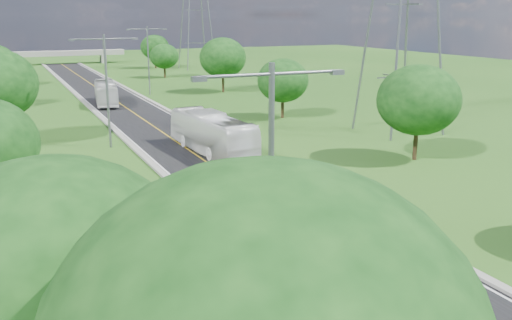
{
  "coord_description": "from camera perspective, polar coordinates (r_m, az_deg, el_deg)",
  "views": [
    {
      "loc": [
        -14.87,
        -6.1,
        11.63
      ],
      "look_at": [
        -0.86,
        24.61,
        3.0
      ],
      "focal_mm": 40.0,
      "sensor_mm": 36.0,
      "label": 1
    }
  ],
  "objects": [
    {
      "name": "bus_inbound",
      "position": [
        78.53,
        -14.79,
        6.51
      ],
      "size": [
        3.96,
        11.12,
        3.03
      ],
      "primitive_type": "imported",
      "rotation": [
        0.0,
        0.0,
        -0.13
      ],
      "color": "silver",
      "rests_on": "road"
    },
    {
      "name": "power_tower_far",
      "position": [
        127.83,
        -6.08,
        15.33
      ],
      "size": [
        9.0,
        6.4,
        28.0
      ],
      "color": "slate",
      "rests_on": "ground"
    },
    {
      "name": "overpass",
      "position": [
        147.14,
        -18.96,
        9.99
      ],
      "size": [
        30.0,
        3.0,
        3.2
      ],
      "color": "gray",
      "rests_on": "ground"
    },
    {
      "name": "streetlight_far_right",
      "position": [
        86.84,
        -10.73,
        10.34
      ],
      "size": [
        5.9,
        0.25,
        10.0
      ],
      "color": "slate",
      "rests_on": "ground"
    },
    {
      "name": "curb_left",
      "position": [
        73.78,
        -15.99,
        4.8
      ],
      "size": [
        0.5,
        150.0,
        0.22
      ],
      "primitive_type": "cube",
      "color": "gray",
      "rests_on": "ground"
    },
    {
      "name": "tree_re",
      "position": [
        110.35,
        -9.17,
        10.21
      ],
      "size": [
        5.46,
        5.46,
        6.35
      ],
      "color": "black",
      "rests_on": "ground"
    },
    {
      "name": "streetlight_mid_left",
      "position": [
        52.17,
        -14.72,
        7.62
      ],
      "size": [
        5.9,
        0.25,
        10.0
      ],
      "color": "slate",
      "rests_on": "ground"
    },
    {
      "name": "tree_la",
      "position": [
        15.49,
        -19.43,
        -10.78
      ],
      "size": [
        7.14,
        7.14,
        8.3
      ],
      "color": "black",
      "rests_on": "ground"
    },
    {
      "name": "curb_right",
      "position": [
        75.48,
        -9.59,
        5.36
      ],
      "size": [
        0.5,
        150.0,
        0.22
      ],
      "primitive_type": "cube",
      "color": "gray",
      "rests_on": "ground"
    },
    {
      "name": "streetlight_near_left",
      "position": [
        20.94,
        1.52,
        -1.41
      ],
      "size": [
        5.9,
        0.25,
        10.0
      ],
      "color": "slate",
      "rests_on": "ground"
    },
    {
      "name": "tree_rf",
      "position": [
        130.5,
        -10.08,
        11.06
      ],
      "size": [
        6.3,
        6.3,
        7.33
      ],
      "color": "black",
      "rests_on": "ground"
    },
    {
      "name": "tree_rd",
      "position": [
        88.3,
        -3.35,
        10.18
      ],
      "size": [
        7.14,
        7.14,
        8.3
      ],
      "color": "black",
      "rests_on": "ground"
    },
    {
      "name": "tree_rb",
      "position": [
        47.96,
        15.94,
        5.79
      ],
      "size": [
        6.72,
        6.72,
        7.82
      ],
      "color": "black",
      "rests_on": "ground"
    },
    {
      "name": "road",
      "position": [
        74.53,
        -12.76,
        5.03
      ],
      "size": [
        8.0,
        150.0,
        0.06
      ],
      "primitive_type": "cube",
      "color": "black",
      "rests_on": "ground"
    },
    {
      "name": "bus_outbound",
      "position": [
        48.86,
        -4.43,
        2.67
      ],
      "size": [
        3.82,
        12.53,
        3.44
      ],
      "primitive_type": "imported",
      "rotation": [
        0.0,
        0.0,
        3.22
      ],
      "color": "white",
      "rests_on": "road"
    },
    {
      "name": "speed_limit_sign",
      "position": [
        49.46,
        -0.04,
        2.64
      ],
      "size": [
        0.55,
        0.09,
        2.4
      ],
      "color": "slate",
      "rests_on": "ground"
    },
    {
      "name": "tree_rc",
      "position": [
        65.73,
        2.7,
        7.95
      ],
      "size": [
        5.88,
        5.88,
        6.84
      ],
      "color": "black",
      "rests_on": "ground"
    },
    {
      "name": "ground",
      "position": [
        68.74,
        -11.7,
        4.3
      ],
      "size": [
        260.0,
        260.0,
        0.0
      ],
      "primitive_type": "plane",
      "color": "#255317",
      "rests_on": "ground"
    }
  ]
}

